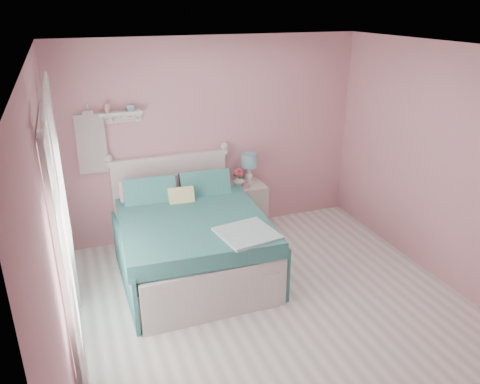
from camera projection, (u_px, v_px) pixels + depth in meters
floor at (285, 320)px, 4.71m from camera, size 4.50×4.50×0.00m
room_shell at (291, 172)px, 4.11m from camera, size 4.50×4.50×4.50m
bed at (190, 241)px, 5.43m from camera, size 1.67×2.04×1.16m
nightstand at (246, 208)px, 6.42m from camera, size 0.48×0.47×0.69m
table_lamp at (249, 163)px, 6.24m from camera, size 0.21×0.21×0.41m
vase at (239, 180)px, 6.22m from camera, size 0.18×0.18×0.16m
teacup at (246, 185)px, 6.18m from camera, size 0.12×0.12×0.07m
roses at (239, 172)px, 6.17m from camera, size 0.14×0.11×0.12m
wall_shelf at (120, 114)px, 5.56m from camera, size 0.50×0.15×0.25m
hanging_dress at (91, 144)px, 5.56m from camera, size 0.34×0.03×0.72m
french_door at (61, 241)px, 4.00m from camera, size 0.04×1.32×2.16m
curtain_near at (69, 273)px, 3.33m from camera, size 0.04×0.40×2.32m
curtain_far at (63, 197)px, 4.62m from camera, size 0.04×0.40×2.32m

